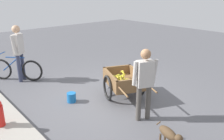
% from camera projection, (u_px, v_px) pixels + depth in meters
% --- Properties ---
extents(ground_plane, '(24.00, 24.00, 0.00)m').
position_uv_depth(ground_plane, '(104.00, 97.00, 6.01)').
color(ground_plane, '#56565B').
extents(fruit_cart, '(1.82, 1.34, 0.73)m').
position_uv_depth(fruit_cart, '(124.00, 81.00, 5.88)').
color(fruit_cart, brown).
rests_on(fruit_cart, ground).
extents(vendor_person, '(0.32, 0.54, 1.56)m').
position_uv_depth(vendor_person, '(145.00, 79.00, 4.70)').
color(vendor_person, '#4C4742').
rests_on(vendor_person, ground).
extents(bicycle, '(1.29, 1.14, 0.85)m').
position_uv_depth(bicycle, '(17.00, 69.00, 7.04)').
color(bicycle, black).
rests_on(bicycle, ground).
extents(cyclist_person, '(0.37, 0.47, 1.70)m').
position_uv_depth(cyclist_person, '(18.00, 48.00, 6.80)').
color(cyclist_person, '#333851').
rests_on(cyclist_person, ground).
extents(dog, '(0.65, 0.29, 0.40)m').
position_uv_depth(dog, '(169.00, 134.00, 4.01)').
color(dog, '#4C3823').
rests_on(dog, ground).
extents(plastic_bucket, '(0.23, 0.23, 0.24)m').
position_uv_depth(plastic_bucket, '(71.00, 97.00, 5.73)').
color(plastic_bucket, '#1966B2').
rests_on(plastic_bucket, ground).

